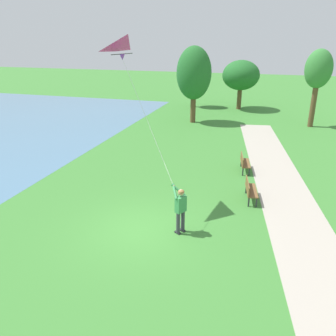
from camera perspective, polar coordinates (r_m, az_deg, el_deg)
ground_plane at (r=13.03m, az=-4.58°, el=-10.16°), size 120.00×120.00×0.00m
walkway_path at (r=14.15m, az=20.85°, el=-8.87°), size 7.35×31.98×0.02m
person_kite_flyer at (r=12.32m, az=2.05°, el=-6.46°), size 0.62×0.53×1.83m
flying_kite at (r=13.21m, az=-6.69°, el=19.18°), size 2.54×2.18×4.99m
park_bench_near_walkway at (r=15.39m, az=13.48°, el=-3.43°), size 0.67×1.55×0.88m
park_bench_far_walkway at (r=18.63m, az=12.55°, el=0.99°), size 0.67×1.55×0.88m
tree_behind_path at (r=35.38m, az=4.33°, el=15.44°), size 2.13×2.24×5.05m
tree_lakeside_far at (r=29.24m, az=23.73°, el=14.59°), size 2.03×1.71×5.92m
tree_lakeside_near at (r=34.87m, az=12.04°, el=14.83°), size 3.55×3.80×4.68m
tree_treeline_left at (r=28.54m, az=4.34°, el=15.39°), size 2.81×2.69×6.11m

